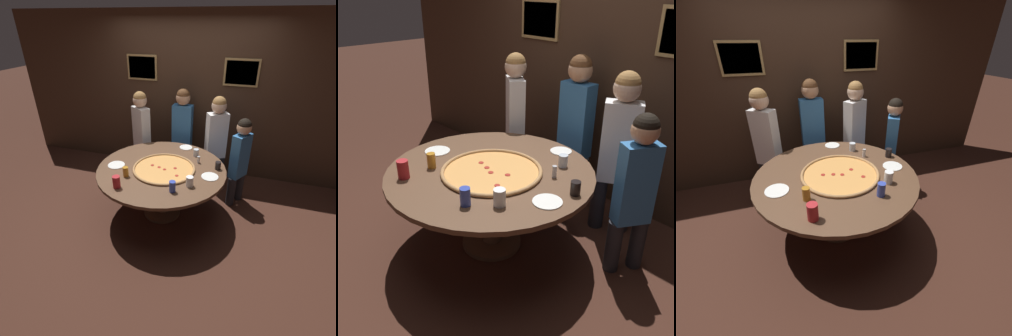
{
  "view_description": "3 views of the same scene",
  "coord_description": "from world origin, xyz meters",
  "views": [
    {
      "loc": [
        0.98,
        -2.83,
        2.46
      ],
      "look_at": [
        0.1,
        -0.04,
        0.78
      ],
      "focal_mm": 28.0,
      "sensor_mm": 36.0,
      "label": 1
    },
    {
      "loc": [
        2.08,
        -1.75,
        2.12
      ],
      "look_at": [
        0.13,
        0.05,
        0.79
      ],
      "focal_mm": 40.0,
      "sensor_mm": 36.0,
      "label": 2
    },
    {
      "loc": [
        -0.53,
        -1.92,
        1.99
      ],
      "look_at": [
        0.08,
        -0.02,
        0.82
      ],
      "focal_mm": 24.0,
      "sensor_mm": 36.0,
      "label": 3
    }
  ],
  "objects": [
    {
      "name": "drink_cup_near_right",
      "position": [
        0.36,
        0.49,
        0.79
      ],
      "size": [
        0.08,
        0.08,
        0.1
      ],
      "primitive_type": "cylinder",
      "color": "silver",
      "rests_on": "dining_table"
    },
    {
      "name": "drink_cup_far_left",
      "position": [
        -0.35,
        -0.58,
        0.81
      ],
      "size": [
        0.09,
        0.09,
        0.15
      ],
      "primitive_type": "cylinder",
      "color": "#B22328",
      "rests_on": "dining_table"
    },
    {
      "name": "drink_cup_far_right",
      "position": [
        0.45,
        -0.3,
        0.8
      ],
      "size": [
        0.09,
        0.09,
        0.12
      ],
      "primitive_type": "cylinder",
      "color": "white",
      "rests_on": "dining_table"
    },
    {
      "name": "diner_centre_back",
      "position": [
        -0.02,
        1.13,
        0.86
      ],
      "size": [
        0.38,
        0.23,
        1.52
      ],
      "rotation": [
        0.0,
        0.0,
        3.13
      ],
      "color": "#232328",
      "rests_on": "ground_plane"
    },
    {
      "name": "white_plate_left_side",
      "position": [
        0.16,
        0.71,
        0.74
      ],
      "size": [
        0.19,
        0.19,
        0.01
      ],
      "primitive_type": "cylinder",
      "color": "white",
      "rests_on": "dining_table"
    },
    {
      "name": "white_plate_beside_cup",
      "position": [
        0.65,
        -0.03,
        0.74
      ],
      "size": [
        0.21,
        0.21,
        0.01
      ],
      "primitive_type": "cylinder",
      "color": "white",
      "rests_on": "dining_table"
    },
    {
      "name": "giant_pizza",
      "position": [
        0.04,
        -0.02,
        0.75
      ],
      "size": [
        0.82,
        0.82,
        0.03
      ],
      "color": "#E0994C",
      "rests_on": "dining_table"
    },
    {
      "name": "dining_table",
      "position": [
        0.0,
        0.0,
        0.62
      ],
      "size": [
        1.69,
        1.69,
        0.74
      ],
      "color": "brown",
      "rests_on": "ground_plane"
    },
    {
      "name": "ground_plane",
      "position": [
        0.0,
        0.0,
        0.0
      ],
      "size": [
        24.0,
        24.0,
        0.0
      ],
      "primitive_type": "plane",
      "color": "#422319"
    },
    {
      "name": "diner_far_right",
      "position": [
        0.57,
        0.98,
        0.84
      ],
      "size": [
        0.39,
        0.3,
        1.49
      ],
      "rotation": [
        0.0,
        0.0,
        -2.62
      ],
      "color": "#232328",
      "rests_on": "ground_plane"
    },
    {
      "name": "drink_cup_near_left",
      "position": [
        0.71,
        0.2,
        0.79
      ],
      "size": [
        0.07,
        0.07,
        0.11
      ],
      "primitive_type": "cylinder",
      "color": "black",
      "rests_on": "dining_table"
    },
    {
      "name": "diner_side_right",
      "position": [
        0.97,
        0.59,
        0.75
      ],
      "size": [
        0.28,
        0.34,
        1.33
      ],
      "rotation": [
        0.0,
        0.0,
        -2.12
      ],
      "color": "#232328",
      "rests_on": "ground_plane"
    },
    {
      "name": "drink_cup_beside_pizza",
      "position": [
        -0.36,
        -0.32,
        0.8
      ],
      "size": [
        0.07,
        0.07,
        0.13
      ],
      "primitive_type": "cylinder",
      "color": "#BC7A23",
      "rests_on": "dining_table"
    },
    {
      "name": "white_plate_right_side",
      "position": [
        -0.6,
        -0.11,
        0.74
      ],
      "size": [
        0.23,
        0.23,
        0.01
      ],
      "primitive_type": "cylinder",
      "color": "white",
      "rests_on": "dining_table"
    },
    {
      "name": "back_wall",
      "position": [
        0.0,
        1.45,
        1.3
      ],
      "size": [
        6.4,
        0.08,
        2.6
      ],
      "color": "#3D281C",
      "rests_on": "ground_plane"
    },
    {
      "name": "condiment_shaker",
      "position": [
        0.43,
        0.29,
        0.79
      ],
      "size": [
        0.04,
        0.04,
        0.1
      ],
      "color": "silver",
      "rests_on": "dining_table"
    },
    {
      "name": "diner_far_left",
      "position": [
        -0.66,
        0.92,
        0.84
      ],
      "size": [
        0.38,
        0.33,
        1.48
      ],
      "rotation": [
        0.0,
        0.0,
        2.52
      ],
      "color": "#232328",
      "rests_on": "ground_plane"
    },
    {
      "name": "drink_cup_centre_back",
      "position": [
        0.29,
        -0.47,
        0.81
      ],
      "size": [
        0.07,
        0.07,
        0.13
      ],
      "primitive_type": "cylinder",
      "color": "#384CB7",
      "rests_on": "dining_table"
    }
  ]
}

